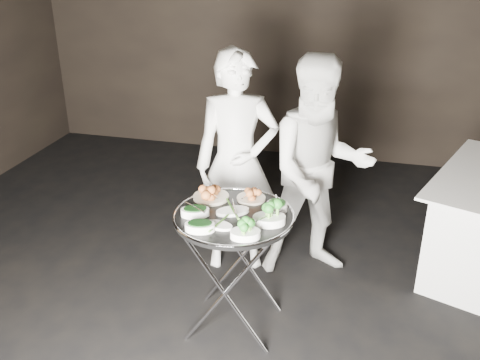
% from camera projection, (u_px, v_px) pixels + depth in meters
% --- Properties ---
extents(wall_back, '(6.00, 0.05, 3.00)m').
position_uv_depth(wall_back, '(313.00, 18.00, 5.48)').
color(wall_back, black).
rests_on(wall_back, floor).
extents(tray_stand, '(0.53, 0.45, 0.78)m').
position_uv_depth(tray_stand, '(234.00, 267.00, 3.24)').
color(tray_stand, silver).
rests_on(tray_stand, floor).
extents(serving_tray, '(0.71, 0.71, 0.04)m').
position_uv_depth(serving_tray, '(234.00, 216.00, 3.10)').
color(serving_tray, black).
rests_on(serving_tray, tray_stand).
extents(potato_plate_a, '(0.22, 0.22, 0.08)m').
position_uv_depth(potato_plate_a, '(211.00, 193.00, 3.27)').
color(potato_plate_a, beige).
rests_on(potato_plate_a, serving_tray).
extents(potato_plate_b, '(0.18, 0.18, 0.06)m').
position_uv_depth(potato_plate_b, '(251.00, 195.00, 3.26)').
color(potato_plate_b, beige).
rests_on(potato_plate_b, serving_tray).
extents(greens_bowl, '(0.13, 0.13, 0.07)m').
position_uv_depth(greens_bowl, '(277.00, 205.00, 3.14)').
color(greens_bowl, white).
rests_on(greens_bowl, serving_tray).
extents(asparagus_plate_a, '(0.22, 0.19, 0.04)m').
position_uv_depth(asparagus_plate_a, '(233.00, 210.00, 3.11)').
color(asparagus_plate_a, white).
rests_on(asparagus_plate_a, serving_tray).
extents(asparagus_plate_b, '(0.18, 0.12, 0.03)m').
position_uv_depth(asparagus_plate_b, '(219.00, 224.00, 2.96)').
color(asparagus_plate_b, white).
rests_on(asparagus_plate_b, serving_tray).
extents(spinach_bowl_a, '(0.19, 0.15, 0.07)m').
position_uv_depth(spinach_bowl_a, '(195.00, 211.00, 3.08)').
color(spinach_bowl_a, white).
rests_on(spinach_bowl_a, serving_tray).
extents(spinach_bowl_b, '(0.19, 0.14, 0.07)m').
position_uv_depth(spinach_bowl_b, '(200.00, 225.00, 2.92)').
color(spinach_bowl_b, white).
rests_on(spinach_bowl_b, serving_tray).
extents(broccoli_bowl_a, '(0.22, 0.18, 0.08)m').
position_uv_depth(broccoli_bowl_a, '(269.00, 218.00, 2.99)').
color(broccoli_bowl_a, white).
rests_on(broccoli_bowl_a, serving_tray).
extents(broccoli_bowl_b, '(0.19, 0.16, 0.07)m').
position_uv_depth(broccoli_bowl_b, '(245.00, 233.00, 2.85)').
color(broccoli_bowl_b, white).
rests_on(broccoli_bowl_b, serving_tray).
extents(serving_utensils, '(0.58, 0.43, 0.01)m').
position_uv_depth(serving_utensils, '(239.00, 202.00, 3.13)').
color(serving_utensils, silver).
rests_on(serving_utensils, serving_tray).
extents(waiter_left, '(0.67, 0.54, 1.61)m').
position_uv_depth(waiter_left, '(237.00, 163.00, 3.76)').
color(waiter_left, silver).
rests_on(waiter_left, floor).
extents(waiter_right, '(0.94, 0.84, 1.59)m').
position_uv_depth(waiter_right, '(319.00, 170.00, 3.68)').
color(waiter_right, silver).
rests_on(waiter_right, floor).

